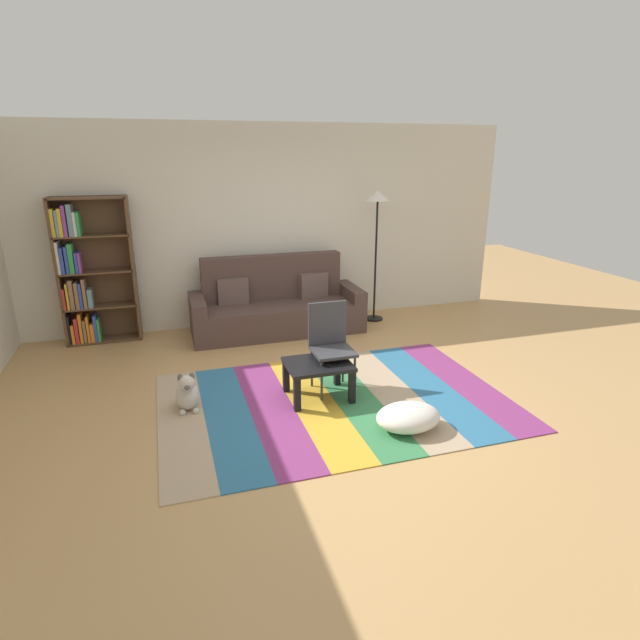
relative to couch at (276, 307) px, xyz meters
name	(u,v)px	position (x,y,z in m)	size (l,w,h in m)	color
ground_plane	(333,392)	(0.12, -2.02, -0.34)	(14.00, 14.00, 0.00)	tan
back_wall	(274,226)	(0.12, 0.53, 1.01)	(6.80, 0.10, 2.70)	silver
rug	(335,401)	(0.07, -2.24, -0.33)	(3.32, 2.27, 0.01)	tan
couch	(276,307)	(0.00, 0.00, 0.00)	(2.26, 0.80, 1.00)	#4C3833
bookshelf	(87,274)	(-2.32, 0.28, 0.55)	(0.90, 0.28, 1.82)	brown
coffee_table	(318,369)	(-0.06, -2.11, -0.03)	(0.62, 0.51, 0.36)	black
pouf	(408,417)	(0.50, -2.94, -0.21)	(0.58, 0.44, 0.22)	white
dog	(187,394)	(-1.31, -1.97, -0.18)	(0.22, 0.35, 0.40)	beige
standing_lamp	(377,213)	(1.45, 0.06, 1.19)	(0.32, 0.32, 1.83)	black
tv_remote	(326,364)	(-0.01, -2.18, 0.05)	(0.04, 0.15, 0.02)	black
folding_chair	(330,339)	(0.12, -1.94, 0.20)	(0.40, 0.40, 0.90)	#38383D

